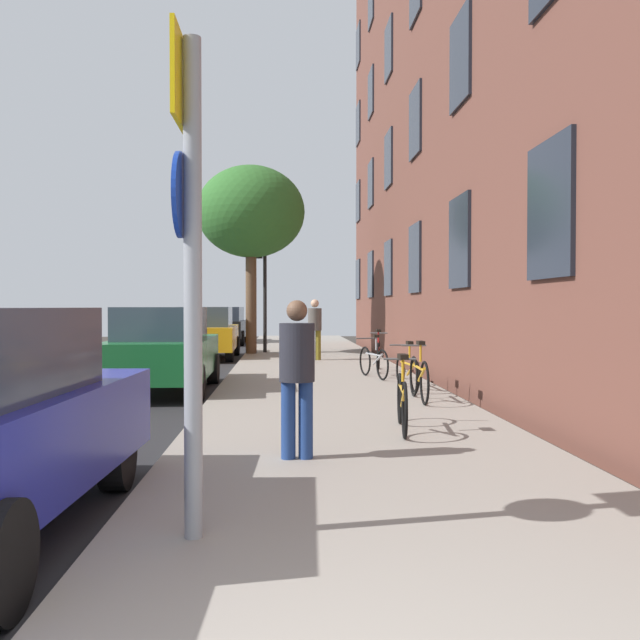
# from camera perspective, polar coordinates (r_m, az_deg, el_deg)

# --- Properties ---
(ground_plane) EXTENTS (41.80, 41.80, 0.00)m
(ground_plane) POSITION_cam_1_polar(r_m,az_deg,el_deg) (17.10, -12.01, -4.40)
(ground_plane) COLOR #332D28
(road_asphalt) EXTENTS (7.00, 38.00, 0.01)m
(road_asphalt) POSITION_cam_1_polar(r_m,az_deg,el_deg) (17.55, -18.81, -4.28)
(road_asphalt) COLOR #232326
(road_asphalt) RESTS_ON ground
(sidewalk) EXTENTS (4.20, 38.00, 0.12)m
(sidewalk) POSITION_cam_1_polar(r_m,az_deg,el_deg) (16.92, -0.18, -4.23)
(sidewalk) COLOR gray
(sidewalk) RESTS_ON ground
(sign_post) EXTENTS (0.16, 0.60, 3.29)m
(sign_post) POSITION_cam_1_polar(r_m,az_deg,el_deg) (4.55, -10.90, 6.39)
(sign_post) COLOR gray
(sign_post) RESTS_ON sidewalk
(traffic_light) EXTENTS (0.43, 0.24, 3.98)m
(traffic_light) POSITION_cam_1_polar(r_m,az_deg,el_deg) (22.77, -4.88, 4.11)
(traffic_light) COLOR black
(traffic_light) RESTS_ON sidewalk
(tree_near) EXTENTS (3.49, 3.49, 6.09)m
(tree_near) POSITION_cam_1_polar(r_m,az_deg,el_deg) (22.47, -5.80, 8.92)
(tree_near) COLOR brown
(tree_near) RESTS_ON sidewalk
(bicycle_0) EXTENTS (0.42, 1.67, 0.95)m
(bicycle_0) POSITION_cam_1_polar(r_m,az_deg,el_deg) (8.43, 6.89, -6.71)
(bicycle_0) COLOR black
(bicycle_0) RESTS_ON sidewalk
(bicycle_1) EXTENTS (0.42, 1.69, 0.97)m
(bicycle_1) POSITION_cam_1_polar(r_m,az_deg,el_deg) (11.14, 8.28, -4.75)
(bicycle_1) COLOR black
(bicycle_1) RESTS_ON sidewalk
(bicycle_2) EXTENTS (0.42, 1.68, 0.89)m
(bicycle_2) POSITION_cam_1_polar(r_m,az_deg,el_deg) (12.66, 7.33, -4.20)
(bicycle_2) COLOR black
(bicycle_2) RESTS_ON sidewalk
(bicycle_3) EXTENTS (0.54, 1.62, 0.93)m
(bicycle_3) POSITION_cam_1_polar(r_m,az_deg,el_deg) (14.59, 4.51, -3.43)
(bicycle_3) COLOR black
(bicycle_3) RESTS_ON sidewalk
(bicycle_4) EXTENTS (0.44, 1.67, 0.99)m
(bicycle_4) POSITION_cam_1_polar(r_m,az_deg,el_deg) (16.17, 4.91, -2.90)
(bicycle_4) COLOR black
(bicycle_4) RESTS_ON sidewalk
(pedestrian_0) EXTENTS (0.37, 0.37, 1.58)m
(pedestrian_0) POSITION_cam_1_polar(r_m,az_deg,el_deg) (6.80, -1.94, -4.05)
(pedestrian_0) COLOR navy
(pedestrian_0) RESTS_ON sidewalk
(pedestrian_1) EXTENTS (0.52, 0.52, 1.73)m
(pedestrian_1) POSITION_cam_1_polar(r_m,az_deg,el_deg) (19.38, -0.44, -0.45)
(pedestrian_1) COLOR olive
(pedestrian_1) RESTS_ON sidewalk
(car_1) EXTENTS (1.84, 4.23, 1.62)m
(car_1) POSITION_cam_1_polar(r_m,az_deg,el_deg) (13.32, -12.94, -2.34)
(car_1) COLOR #19662D
(car_1) RESTS_ON road_asphalt
(car_2) EXTENTS (1.91, 4.35, 1.62)m
(car_2) POSITION_cam_1_polar(r_m,az_deg,el_deg) (21.58, -9.48, -1.01)
(car_2) COLOR orange
(car_2) RESTS_ON road_asphalt
(car_3) EXTENTS (1.91, 4.33, 1.62)m
(car_3) POSITION_cam_1_polar(r_m,az_deg,el_deg) (29.88, -7.98, -0.42)
(car_3) COLOR black
(car_3) RESTS_ON road_asphalt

